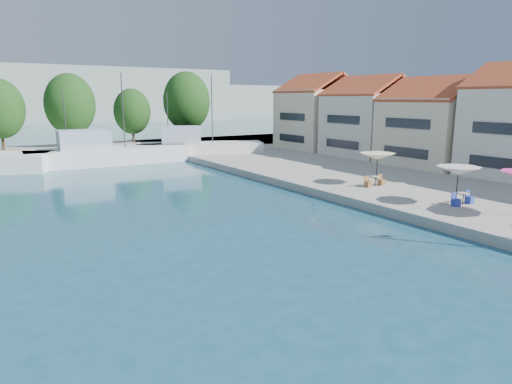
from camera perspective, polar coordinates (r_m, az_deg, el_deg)
quay_right at (r=45.78m, az=22.74°, el=2.19°), size 32.00×92.00×0.60m
quay_far at (r=63.65m, az=-25.59°, el=4.38°), size 90.00×16.00×0.60m
hill_east at (r=184.32m, az=-15.02°, el=10.94°), size 140.00×40.00×12.00m
building_04 at (r=48.69m, az=21.66°, el=8.38°), size 9.00×8.80×9.20m
building_05 at (r=54.50m, az=13.98°, el=9.37°), size 8.40×8.80×9.70m
building_06 at (r=61.09m, az=7.84°, el=10.04°), size 9.00×8.80×10.20m
trawler_03 at (r=52.64m, az=-18.29°, el=4.48°), size 17.31×5.32×10.20m
trawler_04 at (r=56.24m, az=-7.38°, el=5.40°), size 15.50×9.26×10.20m
tree_06 at (r=67.45m, az=-22.24°, el=10.09°), size 6.62×6.62×9.80m
tree_07 at (r=70.87m, az=-15.23°, el=9.69°), size 5.34×5.34×7.91m
tree_08 at (r=71.31m, az=-8.67°, el=11.16°), size 7.07×7.07×10.47m
umbrella_white at (r=30.82m, az=23.98°, el=2.46°), size 2.70×2.70×2.39m
umbrella_cream at (r=36.03m, az=14.95°, el=4.34°), size 2.76×2.76×2.43m
cafe_table_02 at (r=31.13m, az=24.44°, el=-0.96°), size 1.82×0.70×0.76m
cafe_table_03 at (r=35.48m, az=14.65°, el=1.16°), size 1.82×0.70×0.76m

